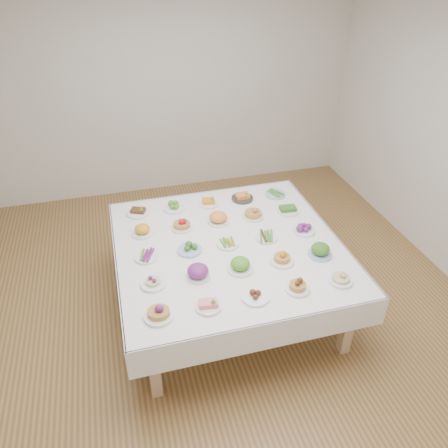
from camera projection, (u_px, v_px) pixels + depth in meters
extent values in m
plane|color=olive|center=(220.00, 296.00, 4.53)|extent=(5.00, 5.00, 0.00)
cube|color=beige|center=(171.00, 92.00, 5.76)|extent=(5.00, 0.02, 2.80)
cube|color=white|center=(228.00, 247.00, 4.04)|extent=(2.04, 2.04, 0.06)
cube|color=white|center=(204.00, 203.00, 4.92)|extent=(2.06, 0.01, 0.28)
cube|color=white|center=(265.00, 337.00, 3.28)|extent=(2.06, 0.02, 0.28)
cube|color=white|center=(327.00, 240.00, 4.32)|extent=(0.02, 2.06, 0.28)
cube|color=white|center=(118.00, 275.00, 3.87)|extent=(0.01, 2.06, 0.28)
cube|color=tan|center=(154.00, 365.00, 3.39)|extent=(0.09, 0.09, 0.69)
cube|color=tan|center=(348.00, 323.00, 3.76)|extent=(0.09, 0.09, 0.69)
cube|color=tan|center=(133.00, 242.00, 4.73)|extent=(0.09, 0.09, 0.69)
cube|color=tan|center=(278.00, 220.00, 5.10)|extent=(0.09, 0.09, 0.69)
cylinder|color=white|center=(159.00, 316.00, 3.25)|extent=(0.22, 0.22, 0.02)
cylinder|color=white|center=(208.00, 307.00, 3.33)|extent=(0.20, 0.20, 0.02)
cylinder|color=white|center=(255.00, 297.00, 3.42)|extent=(0.22, 0.22, 0.02)
cylinder|color=white|center=(297.00, 289.00, 3.50)|extent=(0.20, 0.20, 0.02)
cylinder|color=white|center=(340.00, 281.00, 3.59)|extent=(0.20, 0.20, 0.02)
cylinder|color=white|center=(153.00, 284.00, 3.55)|extent=(0.20, 0.20, 0.02)
cylinder|color=white|center=(198.00, 276.00, 3.63)|extent=(0.20, 0.20, 0.02)
cylinder|color=white|center=(240.00, 269.00, 3.71)|extent=(0.22, 0.22, 0.02)
cylinder|color=white|center=(282.00, 261.00, 3.80)|extent=(0.21, 0.21, 0.02)
cylinder|color=#4C66B2|center=(320.00, 254.00, 3.88)|extent=(0.21, 0.21, 0.02)
cylinder|color=white|center=(147.00, 257.00, 3.85)|extent=(0.21, 0.21, 0.02)
cylinder|color=#4C66B2|center=(190.00, 250.00, 3.93)|extent=(0.22, 0.22, 0.02)
cylinder|color=white|center=(228.00, 244.00, 4.01)|extent=(0.20, 0.20, 0.02)
cylinder|color=white|center=(266.00, 238.00, 4.09)|extent=(0.20, 0.20, 0.02)
cylinder|color=white|center=(304.00, 231.00, 4.19)|extent=(0.21, 0.21, 0.02)
cylinder|color=white|center=(143.00, 233.00, 4.15)|extent=(0.20, 0.20, 0.02)
cylinder|color=white|center=(182.00, 228.00, 4.23)|extent=(0.20, 0.20, 0.02)
cylinder|color=white|center=(218.00, 222.00, 4.32)|extent=(0.20, 0.20, 0.02)
cylinder|color=white|center=(253.00, 217.00, 4.40)|extent=(0.21, 0.21, 0.02)
cylinder|color=white|center=(288.00, 211.00, 4.49)|extent=(0.22, 0.22, 0.02)
cylinder|color=white|center=(138.00, 213.00, 4.46)|extent=(0.23, 0.23, 0.02)
cylinder|color=white|center=(174.00, 209.00, 4.53)|extent=(0.21, 0.21, 0.02)
cylinder|color=white|center=(209.00, 204.00, 4.61)|extent=(0.21, 0.21, 0.02)
cylinder|color=#2D2A28|center=(242.00, 199.00, 4.70)|extent=(0.23, 0.23, 0.02)
cylinder|color=#4C66B2|center=(275.00, 195.00, 4.77)|extent=(0.22, 0.22, 0.02)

